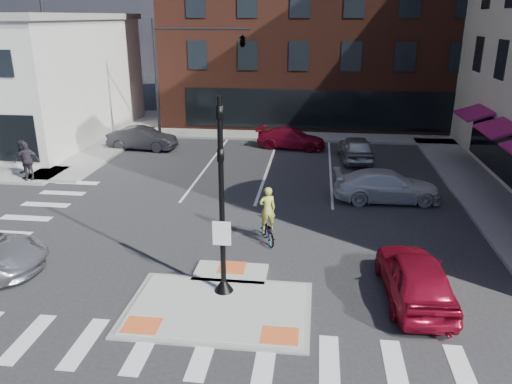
# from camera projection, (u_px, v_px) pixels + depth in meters

# --- Properties ---
(ground) EXTENTS (120.00, 120.00, 0.00)m
(ground) POSITION_uv_depth(u_px,v_px,m) (222.00, 301.00, 15.10)
(ground) COLOR #28282B
(ground) RESTS_ON ground
(refuge_island) EXTENTS (5.40, 4.65, 0.13)m
(refuge_island) POSITION_uv_depth(u_px,v_px,m) (220.00, 304.00, 14.84)
(refuge_island) COLOR gray
(refuge_island) RESTS_ON ground
(sidewalk_nw) EXTENTS (23.50, 20.50, 0.15)m
(sidewalk_nw) POSITION_uv_depth(u_px,v_px,m) (5.00, 152.00, 31.32)
(sidewalk_nw) COLOR gray
(sidewalk_nw) RESTS_ON ground
(sidewalk_e) EXTENTS (3.00, 24.00, 0.15)m
(sidewalk_e) POSITION_uv_depth(u_px,v_px,m) (490.00, 200.00, 23.18)
(sidewalk_e) COLOR gray
(sidewalk_e) RESTS_ON ground
(sidewalk_n) EXTENTS (26.00, 3.00, 0.15)m
(sidewalk_n) POSITION_uv_depth(u_px,v_px,m) (321.00, 136.00, 35.31)
(sidewalk_n) COLOR gray
(sidewalk_n) RESTS_ON ground
(building_n) EXTENTS (24.40, 18.40, 15.50)m
(building_n) POSITION_uv_depth(u_px,v_px,m) (326.00, 20.00, 42.07)
(building_n) COLOR #4D2318
(building_n) RESTS_ON ground
(building_far_left) EXTENTS (10.00, 12.00, 10.00)m
(building_far_left) POSITION_uv_depth(u_px,v_px,m) (267.00, 42.00, 62.54)
(building_far_left) COLOR slate
(building_far_left) RESTS_ON ground
(building_far_right) EXTENTS (12.00, 12.00, 12.00)m
(building_far_right) POSITION_uv_depth(u_px,v_px,m) (372.00, 34.00, 62.56)
(building_far_right) COLOR brown
(building_far_right) RESTS_ON ground
(signal_pole) EXTENTS (0.60, 0.60, 5.98)m
(signal_pole) POSITION_uv_depth(u_px,v_px,m) (222.00, 224.00, 14.68)
(signal_pole) COLOR black
(signal_pole) RESTS_ON refuge_island
(mast_arm_signal) EXTENTS (6.10, 2.24, 8.00)m
(mast_arm_signal) POSITION_uv_depth(u_px,v_px,m) (219.00, 49.00, 30.27)
(mast_arm_signal) COLOR black
(mast_arm_signal) RESTS_ON ground
(red_sedan) EXTENTS (2.05, 4.58, 1.53)m
(red_sedan) POSITION_uv_depth(u_px,v_px,m) (415.00, 276.00, 14.96)
(red_sedan) COLOR maroon
(red_sedan) RESTS_ON ground
(white_pickup) EXTENTS (5.03, 2.35, 1.42)m
(white_pickup) POSITION_uv_depth(u_px,v_px,m) (387.00, 186.00, 23.06)
(white_pickup) COLOR silver
(white_pickup) RESTS_ON ground
(bg_car_dark) EXTENTS (4.46, 1.89, 1.43)m
(bg_car_dark) POSITION_uv_depth(u_px,v_px,m) (142.00, 138.00, 31.98)
(bg_car_dark) COLOR #27262C
(bg_car_dark) RESTS_ON ground
(bg_car_silver) EXTENTS (2.08, 4.49, 1.49)m
(bg_car_silver) POSITION_uv_depth(u_px,v_px,m) (356.00, 148.00, 29.50)
(bg_car_silver) COLOR #A5A9AC
(bg_car_silver) RESTS_ON ground
(bg_car_red) EXTENTS (4.68, 2.50, 1.29)m
(bg_car_red) POSITION_uv_depth(u_px,v_px,m) (291.00, 138.00, 32.28)
(bg_car_red) COLOR maroon
(bg_car_red) RESTS_ON ground
(cyclist) EXTENTS (1.16, 1.82, 2.18)m
(cyclist) POSITION_uv_depth(u_px,v_px,m) (267.00, 223.00, 18.87)
(cyclist) COLOR #3F3F44
(cyclist) RESTS_ON ground
(pedestrian_a) EXTENTS (1.12, 1.02, 1.86)m
(pedestrian_a) POSITION_uv_depth(u_px,v_px,m) (23.00, 158.00, 26.28)
(pedestrian_a) COLOR black
(pedestrian_a) RESTS_ON sidewalk_nw
(pedestrian_b) EXTENTS (1.26, 0.89, 1.98)m
(pedestrian_b) POSITION_uv_depth(u_px,v_px,m) (27.00, 161.00, 25.47)
(pedestrian_b) COLOR #332E38
(pedestrian_b) RESTS_ON sidewalk_nw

